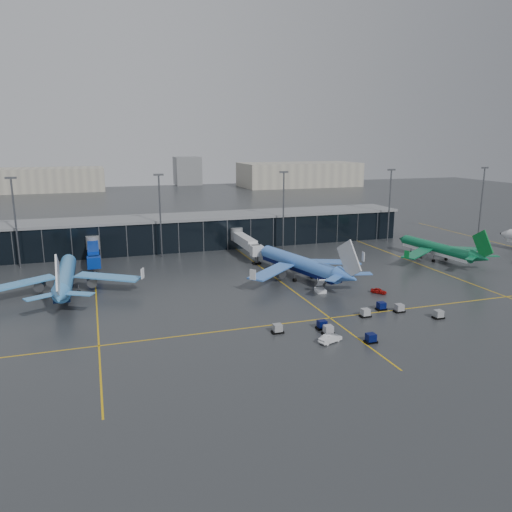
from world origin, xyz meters
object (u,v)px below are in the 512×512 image
object	(u,v)px
baggage_carts	(362,320)
mobile_airstair	(320,289)
airliner_arkefly	(64,267)
service_van_red	(379,291)
airliner_aer_lingus	(437,242)
airliner_klm_near	(299,255)
service_van_white	(330,338)

from	to	relation	value
baggage_carts	mobile_airstair	bearing A→B (deg)	86.42
airliner_arkefly	service_van_red	distance (m)	73.99
airliner_aer_lingus	service_van_red	world-z (taller)	airliner_aer_lingus
airliner_klm_near	service_van_red	distance (m)	22.78
airliner_klm_near	service_van_red	bearing A→B (deg)	-68.32
airliner_aer_lingus	airliner_arkefly	bearing A→B (deg)	174.14
airliner_klm_near	service_van_red	xyz separation A→B (m)	(12.73, -18.00, -5.75)
service_van_red	service_van_white	xyz separation A→B (m)	(-24.00, -22.80, 0.14)
airliner_arkefly	baggage_carts	world-z (taller)	airliner_arkefly
airliner_aer_lingus	mobile_airstair	bearing A→B (deg)	-164.52
mobile_airstair	airliner_aer_lingus	bearing A→B (deg)	31.33
airliner_arkefly	baggage_carts	xyz separation A→B (m)	(56.03, -39.86, -5.61)
airliner_klm_near	airliner_arkefly	bearing A→B (deg)	160.96
airliner_arkefly	service_van_white	size ratio (longest dim) A/B	8.85
baggage_carts	mobile_airstair	distance (m)	21.81
airliner_aer_lingus	service_van_white	size ratio (longest dim) A/B	7.83
airliner_arkefly	mobile_airstair	world-z (taller)	airliner_arkefly
service_van_red	service_van_white	bearing A→B (deg)	-176.24
airliner_arkefly	service_van_white	xyz separation A→B (m)	(45.94, -46.26, -5.59)
service_van_red	airliner_arkefly	bearing A→B (deg)	121.68
mobile_airstair	service_van_white	distance (m)	30.41
airliner_aer_lingus	service_van_white	world-z (taller)	airliner_aer_lingus
baggage_carts	airliner_arkefly	bearing A→B (deg)	144.58
airliner_aer_lingus	baggage_carts	bearing A→B (deg)	-146.27
baggage_carts	service_van_red	world-z (taller)	baggage_carts
mobile_airstair	service_van_red	world-z (taller)	mobile_airstair
airliner_arkefly	service_van_red	world-z (taller)	airliner_arkefly
mobile_airstair	airliner_klm_near	bearing A→B (deg)	100.53
mobile_airstair	service_van_white	size ratio (longest dim) A/B	0.75
airliner_arkefly	airliner_klm_near	bearing A→B (deg)	-4.56
service_van_red	service_van_white	distance (m)	33.11
airliner_arkefly	airliner_klm_near	size ratio (longest dim) A/B	1.00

